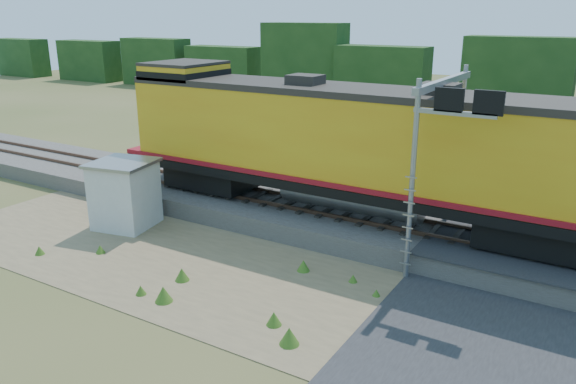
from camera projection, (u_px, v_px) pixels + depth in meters
The scene contains 10 objects.
ground at pixel (269, 291), 18.39m from camera, with size 140.00×140.00×0.00m, color #475123.
ballast at pixel (348, 223), 23.16m from camera, with size 70.00×5.00×0.80m, color slate.
rails at pixel (348, 212), 23.02m from camera, with size 70.00×1.54×0.16m.
dirt_shoulder at pixel (229, 271), 19.78m from camera, with size 26.00×8.00×0.03m, color #8C7754.
road at pixel (496, 339), 15.52m from camera, with size 7.00×66.00×0.86m.
tree_line_north at pixel (508, 81), 48.44m from camera, with size 130.00×3.00×6.50m.
weed_clumps at pixel (189, 266), 20.20m from camera, with size 15.00×6.20×0.56m, color #426D1F, non-canonical shape.
locomotive at pixel (345, 144), 22.26m from camera, with size 21.78×3.32×5.62m.
shed at pixel (125, 194), 23.54m from camera, with size 2.83×2.83×2.85m.
signal_gantry at pixel (446, 122), 19.30m from camera, with size 2.68×6.20×6.77m.
Camera 1 is at (9.08, -13.83, 8.68)m, focal length 35.00 mm.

